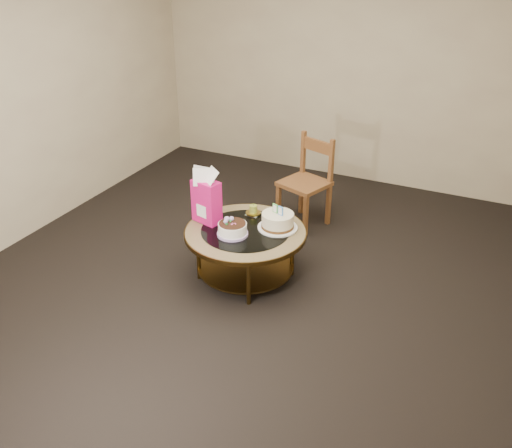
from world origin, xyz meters
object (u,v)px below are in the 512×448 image
at_px(decorated_cake, 232,229).
at_px(gift_bag, 206,196).
at_px(cream_cake, 278,221).
at_px(coffee_table, 245,238).
at_px(dining_chair, 307,181).

relative_size(decorated_cake, gift_bag, 0.53).
distance_m(cream_cake, gift_bag, 0.63).
relative_size(coffee_table, dining_chair, 1.14).
height_order(decorated_cake, gift_bag, gift_bag).
height_order(coffee_table, cream_cake, cream_cake).
distance_m(coffee_table, cream_cake, 0.31).
distance_m(decorated_cake, cream_cake, 0.39).
xyz_separation_m(decorated_cake, dining_chair, (0.16, 1.28, -0.05)).
xyz_separation_m(cream_cake, dining_chair, (-0.13, 1.02, -0.07)).
distance_m(decorated_cake, gift_bag, 0.38).
bearing_deg(coffee_table, dining_chair, 85.19).
relative_size(coffee_table, cream_cake, 3.07).
bearing_deg(decorated_cake, gift_bag, 158.62).
xyz_separation_m(decorated_cake, cream_cake, (0.29, 0.26, 0.02)).
xyz_separation_m(coffee_table, gift_bag, (-0.36, -0.00, 0.32)).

